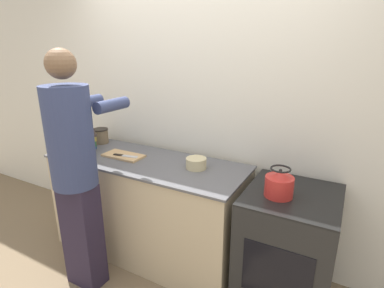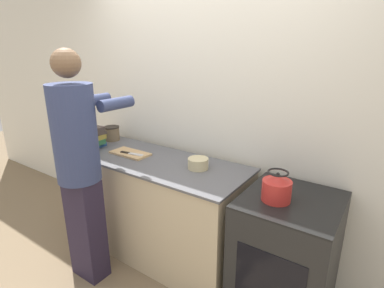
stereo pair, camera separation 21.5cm
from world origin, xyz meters
name	(u,v)px [view 1 (the left image)]	position (x,y,z in m)	size (l,w,h in m)	color
ground_plane	(160,285)	(0.00, 0.00, 0.00)	(12.00, 12.00, 0.00)	#7A664C
wall_back	(202,110)	(0.00, 0.73, 1.30)	(8.00, 0.05, 2.60)	silver
counter	(148,207)	(-0.33, 0.32, 0.45)	(1.75, 0.66, 0.90)	#C6B28E
oven	(287,250)	(0.89, 0.33, 0.44)	(0.61, 0.66, 0.88)	black
person	(75,167)	(-0.54, -0.23, 0.99)	(0.36, 0.60, 1.82)	#272034
cutting_board	(124,156)	(-0.56, 0.30, 0.91)	(0.36, 0.18, 0.02)	tan
knife	(125,156)	(-0.52, 0.28, 0.93)	(0.23, 0.07, 0.01)	silver
kettle	(279,184)	(0.81, 0.25, 0.97)	(0.19, 0.19, 0.20)	red
bowl_prep	(196,163)	(0.13, 0.37, 0.95)	(0.16, 0.16, 0.09)	#C6B789
canister_jar	(101,136)	(-1.02, 0.50, 0.98)	(0.16, 0.16, 0.15)	#756047
book_stack	(79,142)	(-0.99, 0.20, 1.01)	(0.23, 0.30, 0.20)	navy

